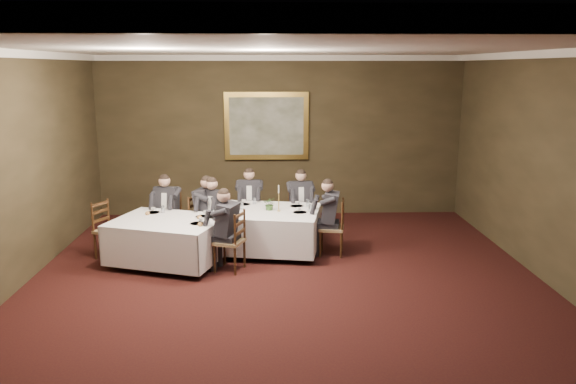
{
  "coord_description": "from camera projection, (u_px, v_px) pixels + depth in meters",
  "views": [
    {
      "loc": [
        -0.23,
        -7.33,
        3.25
      ],
      "look_at": [
        0.08,
        2.07,
        1.15
      ],
      "focal_mm": 35.0,
      "sensor_mm": 36.0,
      "label": 1
    }
  ],
  "objects": [
    {
      "name": "chair_main_backleft",
      "position": [
        250.0,
        221.0,
        11.04
      ],
      "size": [
        0.44,
        0.42,
        1.0
      ],
      "rotation": [
        0.0,
        0.0,
        3.13
      ],
      "color": "olive",
      "rests_on": "ground"
    },
    {
      "name": "chair_main_endright",
      "position": [
        332.0,
        239.0,
        9.9
      ],
      "size": [
        0.49,
        0.5,
        1.0
      ],
      "rotation": [
        0.0,
        0.0,
        1.41
      ],
      "color": "olive",
      "rests_on": "ground"
    },
    {
      "name": "diner_main_backright",
      "position": [
        300.0,
        212.0,
        10.85
      ],
      "size": [
        0.45,
        0.51,
        1.35
      ],
      "rotation": [
        0.0,
        0.0,
        3.23
      ],
      "color": "black",
      "rests_on": "chair_main_backright"
    },
    {
      "name": "chair_main_endleft",
      "position": [
        203.0,
        234.0,
        10.21
      ],
      "size": [
        0.53,
        0.54,
        1.0
      ],
      "rotation": [
        0.0,
        0.0,
        -1.86
      ],
      "color": "olive",
      "rests_on": "ground"
    },
    {
      "name": "diner_sec_endright",
      "position": [
        229.0,
        240.0,
        9.08
      ],
      "size": [
        0.59,
        0.54,
        1.35
      ],
      "rotation": [
        0.0,
        0.0,
        1.21
      ],
      "color": "black",
      "rests_on": "chair_sec_endright"
    },
    {
      "name": "chair_main_backright",
      "position": [
        300.0,
        223.0,
        10.91
      ],
      "size": [
        0.47,
        0.46,
        1.0
      ],
      "rotation": [
        0.0,
        0.0,
        3.23
      ],
      "color": "olive",
      "rests_on": "ground"
    },
    {
      "name": "chair_sec_endright",
      "position": [
        230.0,
        253.0,
        9.12
      ],
      "size": [
        0.55,
        0.56,
        1.0
      ],
      "rotation": [
        0.0,
        0.0,
        1.21
      ],
      "color": "olive",
      "rests_on": "ground"
    },
    {
      "name": "place_setting_table_second",
      "position": [
        156.0,
        210.0,
        9.83
      ],
      "size": [
        0.33,
        0.31,
        0.14
      ],
      "color": "white",
      "rests_on": "table_second"
    },
    {
      "name": "centerpiece",
      "position": [
        270.0,
        203.0,
        9.95
      ],
      "size": [
        0.24,
        0.21,
        0.25
      ],
      "primitive_type": "imported",
      "rotation": [
        0.0,
        0.0,
        -0.09
      ],
      "color": "#2D5926",
      "rests_on": "table_main"
    },
    {
      "name": "table_main",
      "position": [
        267.0,
        227.0,
        10.02
      ],
      "size": [
        2.06,
        1.69,
        0.67
      ],
      "rotation": [
        0.0,
        0.0,
        -0.17
      ],
      "color": "black",
      "rests_on": "ground"
    },
    {
      "name": "chair_sec_endleft",
      "position": [
        110.0,
        242.0,
        9.74
      ],
      "size": [
        0.57,
        0.58,
        1.0
      ],
      "rotation": [
        0.0,
        0.0,
        -2.04
      ],
      "color": "olive",
      "rests_on": "ground"
    },
    {
      "name": "table_second",
      "position": [
        168.0,
        238.0,
        9.4
      ],
      "size": [
        2.1,
        1.83,
        0.67
      ],
      "rotation": [
        0.0,
        0.0,
        -0.32
      ],
      "color": "black",
      "rests_on": "ground"
    },
    {
      "name": "place_setting_table_main",
      "position": [
        246.0,
        202.0,
        10.41
      ],
      "size": [
        0.33,
        0.31,
        0.14
      ],
      "color": "white",
      "rests_on": "table_main"
    },
    {
      "name": "diner_sec_backleft",
      "position": [
        168.0,
        219.0,
        10.35
      ],
      "size": [
        0.49,
        0.55,
        1.35
      ],
      "rotation": [
        0.0,
        0.0,
        2.94
      ],
      "color": "black",
      "rests_on": "chair_sec_backleft"
    },
    {
      "name": "diner_main_endleft",
      "position": [
        204.0,
        222.0,
        10.16
      ],
      "size": [
        0.57,
        0.52,
        1.35
      ],
      "rotation": [
        0.0,
        0.0,
        -1.86
      ],
      "color": "black",
      "rests_on": "chair_main_endleft"
    },
    {
      "name": "crown_molding",
      "position": [
        287.0,
        52.0,
        7.11
      ],
      "size": [
        8.0,
        10.0,
        0.12
      ],
      "color": "white",
      "rests_on": "back_wall"
    },
    {
      "name": "ceiling",
      "position": [
        287.0,
        47.0,
        7.1
      ],
      "size": [
        8.0,
        10.0,
        0.1
      ],
      "primitive_type": "cube",
      "color": "silver",
      "rests_on": "back_wall"
    },
    {
      "name": "chair_sec_backleft",
      "position": [
        169.0,
        230.0,
        10.41
      ],
      "size": [
        0.51,
        0.5,
        1.0
      ],
      "rotation": [
        0.0,
        0.0,
        2.94
      ],
      "color": "olive",
      "rests_on": "ground"
    },
    {
      "name": "candlestick",
      "position": [
        279.0,
        201.0,
        9.86
      ],
      "size": [
        0.07,
        0.07,
        0.48
      ],
      "color": "gold",
      "rests_on": "table_main"
    },
    {
      "name": "chair_sec_backright",
      "position": [
        216.0,
        235.0,
        10.15
      ],
      "size": [
        0.59,
        0.58,
        1.0
      ],
      "rotation": [
        0.0,
        0.0,
        2.63
      ],
      "color": "olive",
      "rests_on": "ground"
    },
    {
      "name": "painting",
      "position": [
        267.0,
        126.0,
        12.23
      ],
      "size": [
        1.83,
        0.09,
        1.47
      ],
      "color": "gold",
      "rests_on": "back_wall"
    },
    {
      "name": "diner_sec_backright",
      "position": [
        215.0,
        223.0,
        10.09
      ],
      "size": [
        0.58,
        0.61,
        1.35
      ],
      "rotation": [
        0.0,
        0.0,
        2.63
      ],
      "color": "black",
      "rests_on": "chair_sec_backright"
    },
    {
      "name": "diner_main_endright",
      "position": [
        331.0,
        226.0,
        9.85
      ],
      "size": [
        0.54,
        0.47,
        1.35
      ],
      "rotation": [
        0.0,
        0.0,
        1.41
      ],
      "color": "black",
      "rests_on": "chair_main_endright"
    },
    {
      "name": "diner_main_backleft",
      "position": [
        250.0,
        210.0,
        10.98
      ],
      "size": [
        0.42,
        0.48,
        1.35
      ],
      "rotation": [
        0.0,
        0.0,
        3.13
      ],
      "color": "black",
      "rests_on": "chair_main_backleft"
    },
    {
      "name": "ground",
      "position": [
        287.0,
        304.0,
        7.86
      ],
      "size": [
        10.0,
        10.0,
        0.0
      ],
      "primitive_type": "plane",
      "color": "black",
      "rests_on": "ground"
    },
    {
      "name": "back_wall",
      "position": [
        280.0,
        137.0,
        12.36
      ],
      "size": [
        8.0,
        0.1,
        3.5
      ],
      "primitive_type": "cube",
      "color": "#2D2616",
      "rests_on": "ground"
    }
  ]
}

